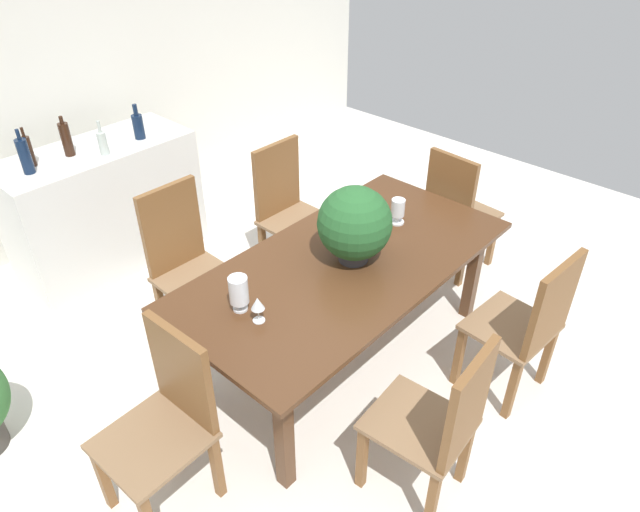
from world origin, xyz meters
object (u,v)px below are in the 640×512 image
object	(u,v)px
chair_far_left	(184,257)
kitchen_counter	(106,207)
wine_bottle_dark	(66,139)
wine_glass	(258,304)
chair_far_right	(287,205)
dining_table	(346,273)
chair_near_right	(530,322)
wine_bottle_amber	(103,142)
chair_near_left	(441,422)
wine_bottle_clear	(28,151)
crystal_vase_center_near	(239,291)
wine_bottle_tall	(138,126)
wine_bottle_green	(25,156)
chair_head_end	(168,414)
crystal_vase_left	(398,209)
flower_centerpiece	(355,224)
chair_foot_end	(456,209)

from	to	relation	value
chair_far_left	kitchen_counter	distance (m)	1.12
wine_bottle_dark	wine_glass	bearing A→B (deg)	-94.13
chair_far_right	wine_bottle_dark	size ratio (longest dim) A/B	3.60
dining_table	chair_near_right	xyz separation A→B (m)	(0.46, -0.96, -0.11)
wine_bottle_amber	wine_bottle_dark	size ratio (longest dim) A/B	0.87
chair_near_left	wine_bottle_clear	xyz separation A→B (m)	(-0.34, 3.09, 0.52)
chair_near_left	crystal_vase_center_near	distance (m)	1.17
chair_far_left	wine_bottle_tall	size ratio (longest dim) A/B	4.06
chair_near_left	kitchen_counter	distance (m)	3.05
chair_near_left	kitchen_counter	size ratio (longest dim) A/B	0.72
wine_bottle_green	wine_bottle_tall	bearing A→B (deg)	-3.62
chair_head_end	crystal_vase_left	bearing A→B (deg)	89.32
chair_head_end	wine_glass	distance (m)	0.66
kitchen_counter	wine_bottle_dark	size ratio (longest dim) A/B	4.93
wine_bottle_clear	wine_bottle_tall	distance (m)	0.77
wine_bottle_green	wine_bottle_tall	distance (m)	0.82
chair_far_left	flower_centerpiece	size ratio (longest dim) A/B	2.28
dining_table	wine_bottle_green	xyz separation A→B (m)	(-0.86, 2.03, 0.42)
wine_bottle_green	dining_table	bearing A→B (deg)	-66.94
chair_foot_end	chair_head_end	distance (m)	2.56
chair_near_right	wine_bottle_clear	bearing A→B (deg)	-63.32
chair_near_right	wine_bottle_dark	size ratio (longest dim) A/B	3.52
wine_bottle_green	chair_near_right	bearing A→B (deg)	-66.09
wine_bottle_tall	chair_head_end	bearing A→B (deg)	-122.03
chair_foot_end	flower_centerpiece	xyz separation A→B (m)	(-1.23, -0.03, 0.44)
crystal_vase_center_near	wine_bottle_dark	bearing A→B (deg)	85.48
chair_near_right	chair_far_left	distance (m)	2.14
chair_near_left	chair_far_left	xyz separation A→B (m)	(-0.01, 1.94, 0.03)
kitchen_counter	wine_bottle_dark	world-z (taller)	wine_bottle_dark
wine_bottle_tall	wine_bottle_amber	distance (m)	0.33
wine_bottle_tall	wine_bottle_amber	world-z (taller)	wine_bottle_tall
chair_near_left	chair_far_right	distance (m)	2.15
chair_near_left	wine_bottle_green	distance (m)	3.08
crystal_vase_left	kitchen_counter	distance (m)	2.28
chair_foot_end	wine_bottle_dark	bearing A→B (deg)	45.91
chair_head_end	wine_bottle_tall	xyz separation A→B (m)	(1.24, 1.98, 0.52)
chair_far_right	wine_bottle_tall	bearing A→B (deg)	117.61
flower_centerpiece	chair_far_left	bearing A→B (deg)	117.62
chair_far_left	chair_head_end	distance (m)	1.26
chair_far_right	crystal_vase_center_near	xyz separation A→B (m)	(-1.17, -0.84, 0.31)
wine_glass	chair_far_left	bearing A→B (deg)	76.85
chair_near_right	wine_glass	size ratio (longest dim) A/B	6.73
chair_head_end	crystal_vase_center_near	size ratio (longest dim) A/B	4.92
dining_table	flower_centerpiece	size ratio (longest dim) A/B	4.52
chair_near_left	wine_bottle_dark	world-z (taller)	wine_bottle_dark
chair_near_left	crystal_vase_center_near	world-z (taller)	chair_near_left
wine_glass	wine_bottle_dark	bearing A→B (deg)	85.87
chair_far_left	kitchen_counter	size ratio (longest dim) A/B	0.75
chair_foot_end	wine_bottle_dark	distance (m)	2.82
chair_foot_end	crystal_vase_center_near	distance (m)	2.01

